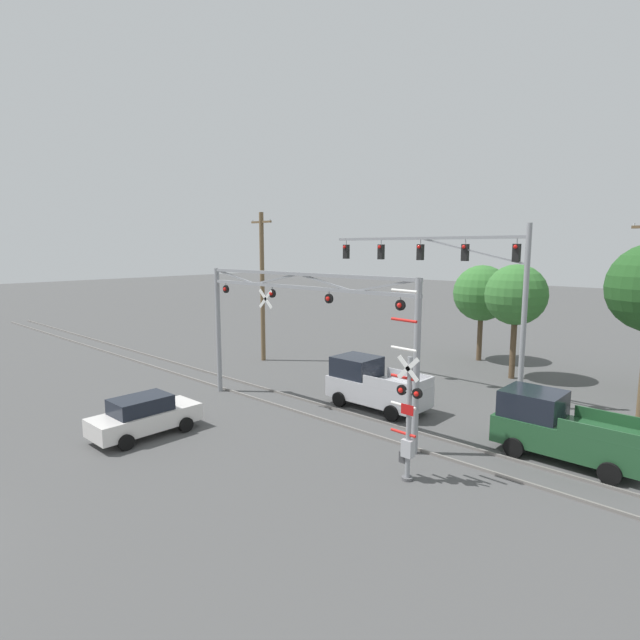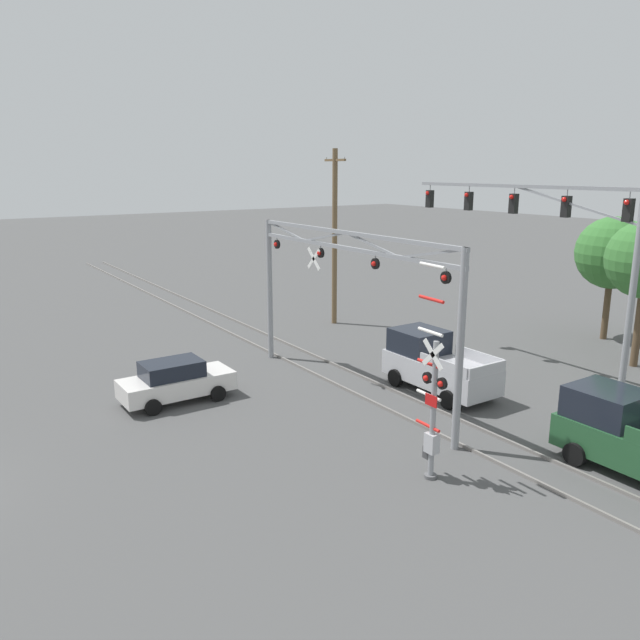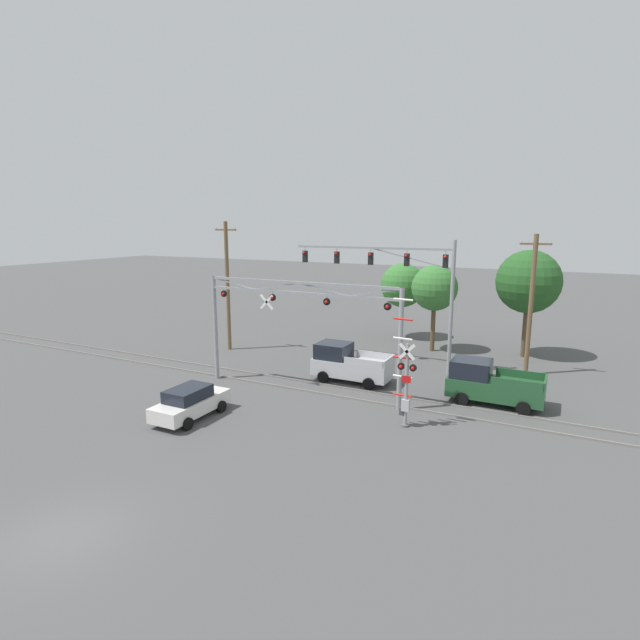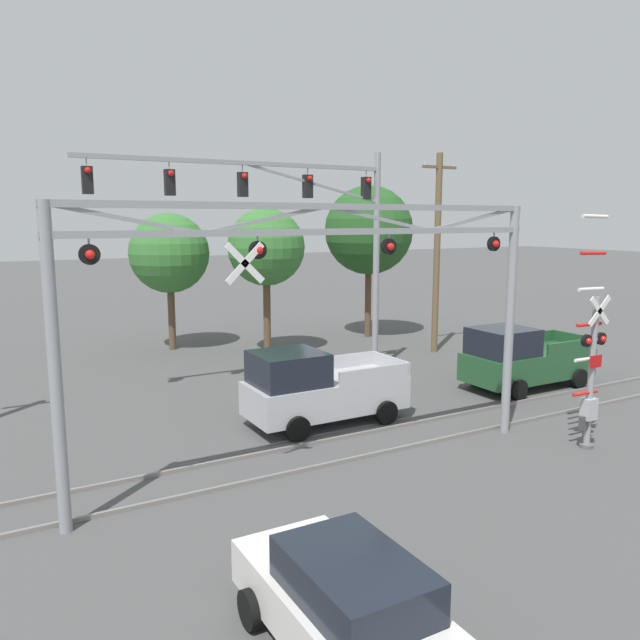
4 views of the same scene
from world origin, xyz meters
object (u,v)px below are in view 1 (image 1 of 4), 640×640
object	(u,v)px
background_tree_beyond_span	(482,293)
utility_pole_left	(262,285)
pickup_truck_lead	(373,385)
background_tree_far_right_verge	(516,295)
traffic_signal_span	(465,276)
pickup_truck_following	(561,429)
sedan_waiting	(144,416)
crossing_signal_mast	(407,416)
crossing_gantry	(299,317)

from	to	relation	value
background_tree_beyond_span	utility_pole_left	bearing A→B (deg)	-137.49
pickup_truck_lead	background_tree_far_right_verge	distance (m)	10.39
traffic_signal_span	utility_pole_left	xyz separation A→B (m)	(-13.11, -1.45, -1.02)
pickup_truck_following	background_tree_beyond_span	size ratio (longest dim) A/B	0.78
traffic_signal_span	sedan_waiting	bearing A→B (deg)	-116.41
pickup_truck_following	pickup_truck_lead	bearing A→B (deg)	179.10
pickup_truck_lead	pickup_truck_following	bearing A→B (deg)	-0.90
crossing_signal_mast	pickup_truck_lead	distance (m)	7.33
crossing_signal_mast	pickup_truck_following	size ratio (longest dim) A/B	1.25
pickup_truck_lead	utility_pole_left	size ratio (longest dim) A/B	0.49
traffic_signal_span	sedan_waiting	distance (m)	15.63
crossing_signal_mast	pickup_truck_lead	bearing A→B (deg)	134.91
crossing_gantry	utility_pole_left	size ratio (longest dim) A/B	1.24
traffic_signal_span	background_tree_far_right_verge	xyz separation A→B (m)	(0.57, 4.96, -1.22)
background_tree_beyond_span	background_tree_far_right_verge	bearing A→B (deg)	-42.24
crossing_gantry	pickup_truck_following	size ratio (longest dim) A/B	2.45
traffic_signal_span	pickup_truck_lead	world-z (taller)	traffic_signal_span
crossing_gantry	background_tree_far_right_verge	bearing A→B (deg)	71.36
sedan_waiting	pickup_truck_lead	bearing A→B (deg)	63.24
utility_pole_left	background_tree_beyond_span	size ratio (longest dim) A/B	1.53
utility_pole_left	background_tree_beyond_span	world-z (taller)	utility_pole_left
crossing_gantry	utility_pole_left	world-z (taller)	utility_pole_left
crossing_gantry	pickup_truck_following	distance (m)	10.69
pickup_truck_following	background_tree_far_right_verge	distance (m)	11.53
crossing_signal_mast	background_tree_beyond_span	xyz separation A→B (m)	(-5.79, 17.55, 2.28)
crossing_gantry	sedan_waiting	size ratio (longest dim) A/B	2.85
traffic_signal_span	utility_pole_left	distance (m)	13.23
pickup_truck_lead	utility_pole_left	bearing A→B (deg)	164.97
traffic_signal_span	pickup_truck_lead	bearing A→B (deg)	-115.72
crossing_signal_mast	pickup_truck_lead	xyz separation A→B (m)	(-5.12, 5.14, -1.03)
pickup_truck_lead	sedan_waiting	xyz separation A→B (m)	(-4.45, -8.83, -0.27)
crossing_signal_mast	pickup_truck_following	world-z (taller)	crossing_signal_mast
background_tree_far_right_verge	pickup_truck_following	bearing A→B (deg)	-60.10
pickup_truck_lead	pickup_truck_following	xyz separation A→B (m)	(8.15, -0.13, 0.00)
pickup_truck_lead	utility_pole_left	distance (m)	12.00
traffic_signal_span	crossing_signal_mast	bearing A→B (deg)	-72.53
crossing_gantry	sedan_waiting	distance (m)	7.27
traffic_signal_span	background_tree_far_right_verge	distance (m)	5.14
pickup_truck_lead	background_tree_far_right_verge	xyz separation A→B (m)	(2.69, 9.36, 3.62)
crossing_gantry	utility_pole_left	distance (m)	11.28
crossing_signal_mast	pickup_truck_following	distance (m)	5.94
crossing_gantry	pickup_truck_lead	world-z (taller)	crossing_gantry
traffic_signal_span	background_tree_far_right_verge	size ratio (longest dim) A/B	1.71
pickup_truck_lead	sedan_waiting	world-z (taller)	pickup_truck_lead
sedan_waiting	utility_pole_left	distance (m)	14.08
crossing_gantry	pickup_truck_lead	bearing A→B (deg)	64.13
pickup_truck_following	background_tree_far_right_verge	bearing A→B (deg)	119.90
crossing_signal_mast	traffic_signal_span	size ratio (longest dim) A/B	0.55
traffic_signal_span	crossing_gantry	bearing A→B (deg)	-115.78
sedan_waiting	utility_pole_left	world-z (taller)	utility_pole_left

